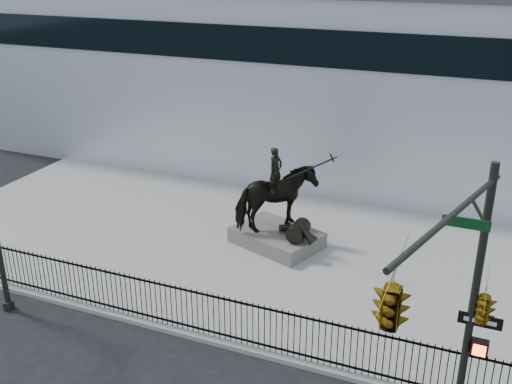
% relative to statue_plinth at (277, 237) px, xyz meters
% --- Properties ---
extents(ground, '(120.00, 120.00, 0.00)m').
position_rel_statue_plinth_xyz_m(ground, '(0.43, -7.62, -0.46)').
color(ground, black).
rests_on(ground, ground).
extents(plaza, '(30.00, 12.00, 0.15)m').
position_rel_statue_plinth_xyz_m(plaza, '(0.43, -0.62, -0.38)').
color(plaza, gray).
rests_on(plaza, ground).
extents(building, '(44.00, 14.00, 9.00)m').
position_rel_statue_plinth_xyz_m(building, '(0.43, 12.38, 4.04)').
color(building, silver).
rests_on(building, ground).
extents(picket_fence, '(22.10, 0.10, 1.50)m').
position_rel_statue_plinth_xyz_m(picket_fence, '(0.43, -6.37, 0.45)').
color(picket_fence, black).
rests_on(picket_fence, plaza).
extents(statue_plinth, '(3.82, 3.21, 0.61)m').
position_rel_statue_plinth_xyz_m(statue_plinth, '(0.00, 0.00, 0.00)').
color(statue_plinth, '#635F5A').
rests_on(statue_plinth, plaza).
extents(equestrian_statue, '(3.95, 3.17, 3.54)m').
position_rel_statue_plinth_xyz_m(equestrian_statue, '(0.06, -0.02, 1.58)').
color(equestrian_statue, black).
rests_on(equestrian_statue, statue_plinth).
extents(traffic_signal_right, '(2.17, 6.86, 7.00)m').
position_rel_statue_plinth_xyz_m(traffic_signal_right, '(6.89, -9.62, 4.40)').
color(traffic_signal_right, black).
rests_on(traffic_signal_right, ground).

